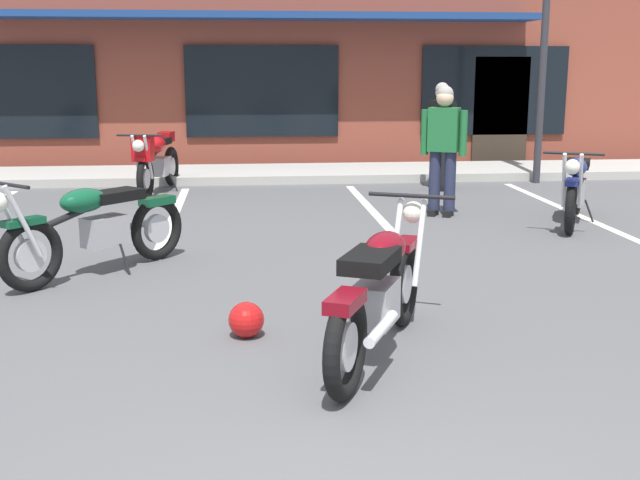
# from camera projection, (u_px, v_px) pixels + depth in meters

# --- Properties ---
(ground_plane) EXTENTS (80.00, 80.00, 0.00)m
(ground_plane) POSITION_uv_depth(u_px,v_px,m) (297.00, 302.00, 6.56)
(ground_plane) COLOR #515154
(sidewalk_kerb) EXTENTS (22.00, 1.80, 0.14)m
(sidewalk_kerb) POSITION_uv_depth(u_px,v_px,m) (266.00, 174.00, 13.93)
(sidewalk_kerb) COLOR #A8A59E
(sidewalk_kerb) RESTS_ON ground_plane
(brick_storefront_building) EXTENTS (16.94, 6.50, 3.61)m
(brick_storefront_building) POSITION_uv_depth(u_px,v_px,m) (258.00, 71.00, 17.64)
(brick_storefront_building) COLOR brown
(brick_storefront_building) RESTS_ON ground_plane
(painted_stall_lines) EXTENTS (13.35, 4.80, 0.01)m
(painted_stall_lines) POSITION_uv_depth(u_px,v_px,m) (275.00, 214.00, 10.45)
(painted_stall_lines) COLOR silver
(painted_stall_lines) RESTS_ON ground_plane
(motorcycle_foreground_classic) EXTENTS (1.17, 1.96, 0.98)m
(motorcycle_foreground_classic) POSITION_uv_depth(u_px,v_px,m) (380.00, 290.00, 5.25)
(motorcycle_foreground_classic) COLOR black
(motorcycle_foreground_classic) RESTS_ON ground_plane
(motorcycle_red_sportbike) EXTENTS (0.76, 2.10, 0.98)m
(motorcycle_red_sportbike) POSITION_uv_depth(u_px,v_px,m) (156.00, 159.00, 12.05)
(motorcycle_red_sportbike) COLOR black
(motorcycle_red_sportbike) RESTS_ON ground_plane
(motorcycle_black_cruiser) EXTENTS (1.21, 1.95, 0.98)m
(motorcycle_black_cruiser) POSITION_uv_depth(u_px,v_px,m) (575.00, 187.00, 9.76)
(motorcycle_black_cruiser) COLOR black
(motorcycle_black_cruiser) RESTS_ON ground_plane
(motorcycle_silver_naked) EXTENTS (1.60, 1.70, 0.98)m
(motorcycle_silver_naked) POSITION_uv_depth(u_px,v_px,m) (95.00, 226.00, 7.34)
(motorcycle_silver_naked) COLOR black
(motorcycle_silver_naked) RESTS_ON ground_plane
(person_in_black_shirt) EXTENTS (0.41, 0.57, 1.68)m
(person_in_black_shirt) POSITION_uv_depth(u_px,v_px,m) (441.00, 130.00, 12.32)
(person_in_black_shirt) COLOR black
(person_in_black_shirt) RESTS_ON ground_plane
(person_by_back_row) EXTENTS (0.58, 0.39, 1.68)m
(person_by_back_row) POSITION_uv_depth(u_px,v_px,m) (443.00, 143.00, 10.20)
(person_by_back_row) COLOR black
(person_by_back_row) RESTS_ON ground_plane
(helmet_on_pavement) EXTENTS (0.26, 0.26, 0.26)m
(helmet_on_pavement) POSITION_uv_depth(u_px,v_px,m) (246.00, 320.00, 5.69)
(helmet_on_pavement) COLOR #B71414
(helmet_on_pavement) RESTS_ON ground_plane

